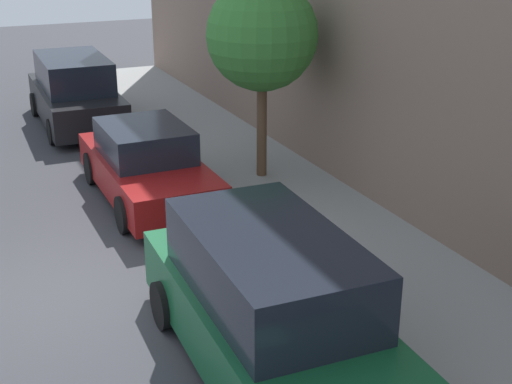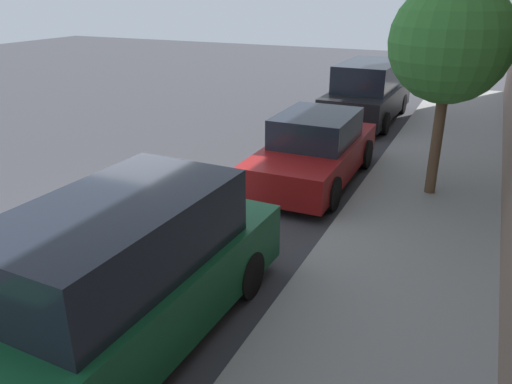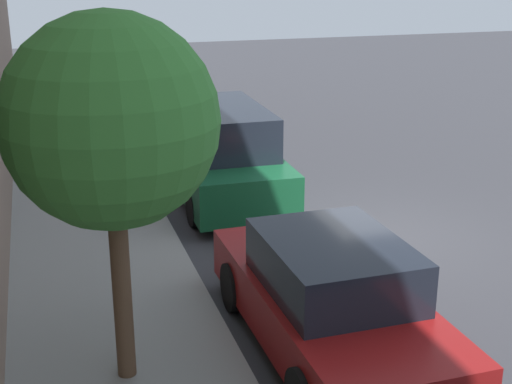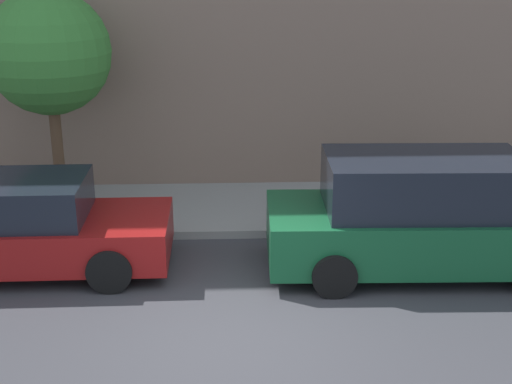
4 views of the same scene
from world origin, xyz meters
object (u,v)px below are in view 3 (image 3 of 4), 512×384
Objects in this scene: parked_sedan_third at (330,299)px; street_tree at (111,123)px; parked_minivan_nearest at (153,97)px; parked_minivan_second at (221,153)px; parking_meter_near at (100,99)px.

street_tree is (2.54, 0.01, 2.42)m from parked_sedan_third.
parked_sedan_third is 3.51m from street_tree.
parked_minivan_second is (-0.32, 6.47, 0.00)m from parked_minivan_nearest.
parked_minivan_second reaches higher than parked_sedan_third.
parked_minivan_nearest reaches higher than parked_sedan_third.
parked_minivan_second reaches higher than parking_meter_near.
street_tree is (0.95, 12.44, 2.14)m from parking_meter_near.
parked_sedan_third reaches higher than parking_meter_near.
parking_meter_near is 0.33× the size of street_tree.
street_tree is at bearing 66.17° from parked_minivan_second.
parked_minivan_nearest is 6.48m from parked_minivan_second.
parked_minivan_second is 1.10× the size of parked_sedan_third.
parking_meter_near is (1.59, -12.43, 0.28)m from parked_sedan_third.
parking_meter_near is (1.52, 0.36, 0.08)m from parked_minivan_nearest.
parked_minivan_second is at bearing 92.83° from parked_minivan_nearest.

